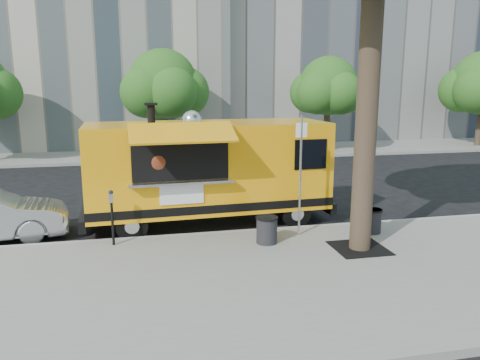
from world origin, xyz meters
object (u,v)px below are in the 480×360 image
object	(u,v)px
food_truck	(207,169)
trash_bin_left	(372,220)
sign_post	(300,169)
parking_meter	(112,211)
trash_bin_right	(267,229)
far_tree_c	(328,86)
far_tree_b	(163,84)

from	to	relation	value
food_truck	trash_bin_left	distance (m)	4.58
sign_post	parking_meter	size ratio (longest dim) A/B	2.25
parking_meter	trash_bin_right	size ratio (longest dim) A/B	2.06
sign_post	trash_bin_right	world-z (taller)	sign_post
far_tree_c	trash_bin_right	xyz separation A→B (m)	(-7.41, -14.38, -3.22)
sign_post	trash_bin_right	xyz separation A→B (m)	(-0.96, -0.43, -1.35)
far_tree_c	food_truck	bearing A→B (deg)	-125.08
parking_meter	food_truck	size ratio (longest dim) A/B	0.19
far_tree_b	food_truck	distance (m)	12.61
far_tree_c	food_truck	size ratio (longest dim) A/B	0.75
sign_post	trash_bin_left	world-z (taller)	sign_post
food_truck	sign_post	bearing A→B (deg)	-44.78
sign_post	food_truck	size ratio (longest dim) A/B	0.43
far_tree_c	trash_bin_left	size ratio (longest dim) A/B	8.39
trash_bin_right	parking_meter	bearing A→B (deg)	170.08
trash_bin_left	trash_bin_right	xyz separation A→B (m)	(-2.84, -0.21, 0.01)
far_tree_c	food_truck	distance (m)	14.94
far_tree_c	sign_post	world-z (taller)	far_tree_c
far_tree_b	food_truck	size ratio (longest dim) A/B	0.79
trash_bin_left	far_tree_c	bearing A→B (deg)	72.12
far_tree_b	trash_bin_left	world-z (taller)	far_tree_b
far_tree_c	parking_meter	distance (m)	17.82
sign_post	food_truck	bearing A→B (deg)	137.89
parking_meter	trash_bin_left	size ratio (longest dim) A/B	2.15
sign_post	parking_meter	xyz separation A→B (m)	(-4.55, 0.20, -0.87)
sign_post	far_tree_b	bearing A→B (deg)	100.15
far_tree_c	trash_bin_left	distance (m)	15.24
sign_post	trash_bin_left	xyz separation A→B (m)	(1.88, -0.22, -1.37)
food_truck	trash_bin_left	bearing A→B (deg)	-30.50
far_tree_b	far_tree_c	distance (m)	9.01
trash_bin_left	trash_bin_right	distance (m)	2.84
far_tree_b	trash_bin_right	bearing A→B (deg)	-83.81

